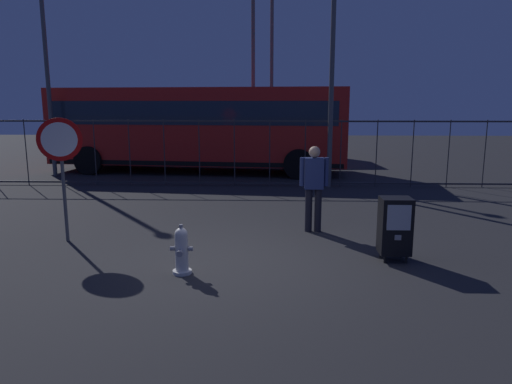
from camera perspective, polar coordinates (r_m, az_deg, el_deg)
ground_plane at (r=7.56m, az=-2.59°, el=-8.40°), size 60.00×60.00×0.00m
fire_hydrant at (r=7.03m, az=-9.00°, el=-7.03°), size 0.33×0.32×0.75m
newspaper_box_primary at (r=7.77m, az=16.47°, el=-3.93°), size 0.48×0.42×1.02m
stop_sign at (r=9.00m, az=-22.54°, el=4.31°), size 0.71×0.31×2.23m
pedestrian at (r=9.14m, az=7.02°, el=1.00°), size 0.55×0.22×1.67m
fence_barrier at (r=14.15m, az=-0.48°, el=4.79°), size 18.03×0.04×2.00m
bus_near at (r=17.28m, az=-6.92°, el=8.08°), size 10.71×3.65×3.00m
bus_far at (r=22.24m, az=-6.80°, el=8.65°), size 10.64×3.32×3.00m
street_light_near_left at (r=18.06m, az=-0.35°, el=15.79°), size 0.32×0.32×7.04m
street_light_near_right at (r=14.17m, az=9.27°, el=17.09°), size 0.32×0.32×7.05m
street_light_far_left at (r=17.63m, az=-24.07°, el=14.61°), size 0.32×0.32×6.79m
street_light_far_right at (r=19.53m, az=1.92°, el=16.87°), size 0.32×0.32×8.00m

